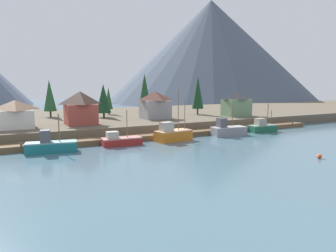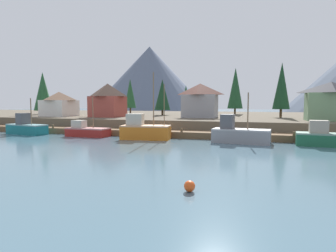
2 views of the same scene
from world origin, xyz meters
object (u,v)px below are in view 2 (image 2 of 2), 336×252
(fishing_boat_green, at_px, (324,137))
(fishing_boat_teal, at_px, (26,128))
(fishing_boat_orange, at_px, (145,130))
(conifer_mid_left, at_px, (186,97))
(conifer_mid_right, at_px, (43,91))
(fishing_boat_red, at_px, (87,131))
(fishing_boat_grey, at_px, (239,134))
(house_grey, at_px, (200,100))
(conifer_back_right, at_px, (162,95))
(house_red, at_px, (108,100))
(conifer_near_right, at_px, (130,93))
(house_green, at_px, (330,101))
(house_white, at_px, (59,104))
(channel_buoy, at_px, (190,186))
(conifer_near_left, at_px, (282,86))
(conifer_back_left, at_px, (235,88))

(fishing_boat_green, bearing_deg, fishing_boat_teal, -175.12)
(fishing_boat_orange, distance_m, conifer_mid_left, 35.85)
(fishing_boat_orange, relative_size, conifer_mid_left, 1.27)
(fishing_boat_orange, height_order, conifer_mid_right, conifer_mid_right)
(fishing_boat_red, height_order, fishing_boat_grey, fishing_boat_grey)
(fishing_boat_orange, relative_size, house_grey, 1.43)
(fishing_boat_teal, relative_size, conifer_mid_left, 1.04)
(house_grey, height_order, conifer_back_right, conifer_back_right)
(house_red, relative_size, conifer_near_right, 0.72)
(house_green, bearing_deg, house_white, 179.01)
(house_white, bearing_deg, fishing_boat_grey, -19.54)
(fishing_boat_orange, height_order, channel_buoy, fishing_boat_orange)
(channel_buoy, bearing_deg, fishing_boat_grey, 86.23)
(conifer_near_right, bearing_deg, conifer_mid_right, -146.71)
(fishing_boat_teal, height_order, fishing_boat_green, fishing_boat_green)
(conifer_mid_left, bearing_deg, house_green, -35.18)
(house_green, relative_size, channel_buoy, 11.11)
(fishing_boat_teal, relative_size, fishing_boat_red, 1.13)
(fishing_boat_green, relative_size, conifer_near_right, 0.69)
(conifer_near_right, height_order, channel_buoy, conifer_near_right)
(fishing_boat_grey, xyz_separation_m, conifer_back_right, (-20.23, 26.60, 6.34))
(house_green, xyz_separation_m, conifer_mid_left, (-30.30, 21.36, 1.40))
(conifer_back_right, bearing_deg, fishing_boat_grey, -52.74)
(fishing_boat_orange, bearing_deg, house_red, 126.69)
(fishing_boat_green, bearing_deg, fishing_boat_orange, -174.36)
(conifer_near_left, bearing_deg, fishing_boat_teal, -152.44)
(conifer_back_left, bearing_deg, channel_buoy, -88.13)
(fishing_boat_red, bearing_deg, conifer_back_left, 63.32)
(fishing_boat_orange, relative_size, conifer_back_right, 1.14)
(house_green, bearing_deg, channel_buoy, -112.71)
(fishing_boat_grey, height_order, house_white, house_white)
(fishing_boat_red, height_order, house_green, house_green)
(fishing_boat_grey, xyz_separation_m, fishing_boat_green, (10.45, 0.23, -0.09))
(fishing_boat_teal, xyz_separation_m, fishing_boat_red, (12.04, 0.43, -0.26))
(conifer_near_left, xyz_separation_m, conifer_mid_left, (-23.22, 12.47, -1.74))
(fishing_boat_orange, relative_size, house_red, 1.40)
(fishing_boat_teal, bearing_deg, conifer_back_right, 68.28)
(fishing_boat_teal, height_order, conifer_mid_left, conifer_mid_left)
(house_red, height_order, channel_buoy, house_red)
(channel_buoy, bearing_deg, fishing_boat_green, 63.00)
(fishing_boat_teal, distance_m, house_green, 52.56)
(fishing_boat_teal, distance_m, conifer_mid_right, 27.83)
(fishing_boat_orange, distance_m, conifer_near_right, 40.09)
(conifer_near_left, bearing_deg, conifer_back_right, 171.53)
(house_white, distance_m, channel_buoy, 55.11)
(conifer_back_right, bearing_deg, channel_buoy, -69.45)
(conifer_near_right, relative_size, conifer_mid_right, 0.89)
(house_white, height_order, conifer_near_right, conifer_near_right)
(fishing_boat_red, height_order, conifer_back_right, conifer_back_right)
(house_grey, distance_m, conifer_near_right, 28.81)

